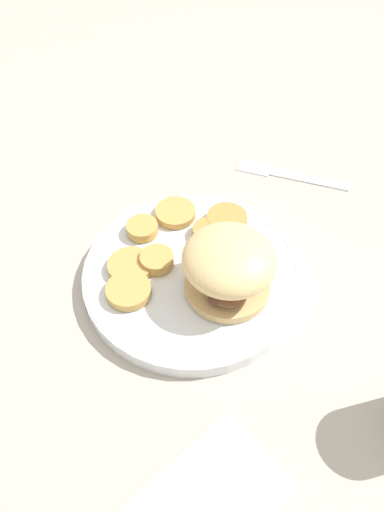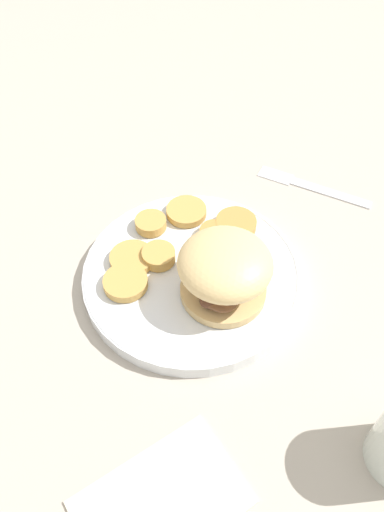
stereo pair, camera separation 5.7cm
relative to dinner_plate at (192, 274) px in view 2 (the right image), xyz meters
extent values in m
plane|color=#B2A899|center=(0.00, 0.00, -0.01)|extent=(4.00, 4.00, 0.00)
cylinder|color=white|center=(0.00, 0.00, 0.00)|extent=(0.26, 0.26, 0.02)
torus|color=white|center=(0.00, 0.00, 0.01)|extent=(0.26, 0.26, 0.01)
cylinder|color=tan|center=(-0.03, 0.04, 0.01)|extent=(0.10, 0.10, 0.01)
ellipsoid|color=brown|center=(-0.05, 0.02, 0.03)|extent=(0.06, 0.06, 0.02)
ellipsoid|color=#563323|center=(-0.02, 0.06, 0.03)|extent=(0.04, 0.02, 0.02)
ellipsoid|color=brown|center=(-0.03, 0.02, 0.03)|extent=(0.04, 0.04, 0.02)
ellipsoid|color=brown|center=(-0.02, 0.05, 0.03)|extent=(0.06, 0.06, 0.01)
ellipsoid|color=brown|center=(-0.05, 0.02, 0.03)|extent=(0.02, 0.03, 0.02)
ellipsoid|color=#E5C17F|center=(-0.03, 0.04, 0.06)|extent=(0.10, 0.10, 0.05)
cylinder|color=tan|center=(-0.01, -0.09, 0.01)|extent=(0.05, 0.05, 0.01)
cylinder|color=#BC8942|center=(-0.04, -0.05, 0.02)|extent=(0.04, 0.04, 0.01)
cylinder|color=tan|center=(0.04, -0.08, 0.02)|extent=(0.04, 0.04, 0.01)
cylinder|color=tan|center=(0.08, 0.01, 0.01)|extent=(0.05, 0.05, 0.01)
cylinder|color=#BC8942|center=(-0.06, -0.06, 0.02)|extent=(0.05, 0.05, 0.01)
cylinder|color=tan|center=(0.04, -0.02, 0.02)|extent=(0.04, 0.04, 0.01)
cylinder|color=tan|center=(0.07, -0.02, 0.01)|extent=(0.05, 0.05, 0.01)
cube|color=silver|center=(-0.22, -0.12, -0.01)|extent=(0.10, 0.08, 0.00)
cube|color=silver|center=(-0.15, -0.17, -0.01)|extent=(0.05, 0.05, 0.00)
cube|color=beige|center=(0.06, 0.24, -0.01)|extent=(0.17, 0.15, 0.01)
camera|label=1|loc=(0.11, 0.35, 0.47)|focal=35.00mm
camera|label=2|loc=(0.05, 0.36, 0.47)|focal=35.00mm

